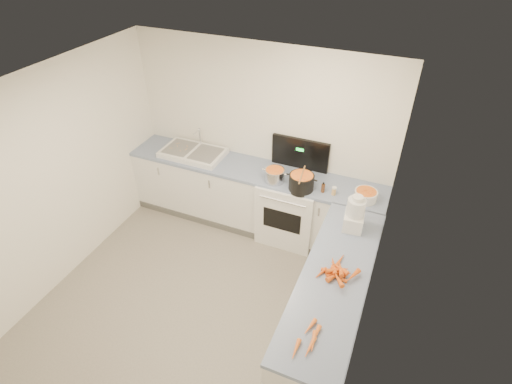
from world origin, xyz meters
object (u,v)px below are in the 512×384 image
at_px(extract_bottle, 323,188).
at_px(spice_jar, 334,191).
at_px(mixing_bowl, 366,196).
at_px(stove, 290,207).
at_px(black_pot, 301,183).
at_px(food_processor, 355,215).
at_px(steel_pot, 275,176).
at_px(sink, 193,153).

relative_size(extract_bottle, spice_jar, 1.25).
height_order(mixing_bowl, spice_jar, mixing_bowl).
height_order(stove, black_pot, stove).
bearing_deg(stove, extract_bottle, -16.69).
xyz_separation_m(stove, spice_jar, (0.57, -0.13, 0.51)).
relative_size(stove, mixing_bowl, 5.09).
relative_size(black_pot, food_processor, 0.73).
bearing_deg(steel_pot, stove, 36.80).
bearing_deg(spice_jar, black_pot, -174.36).
bearing_deg(black_pot, sink, 173.47).
bearing_deg(mixing_bowl, sink, 177.49).
bearing_deg(extract_bottle, steel_pot, -179.16).
height_order(sink, black_pot, sink).
distance_m(mixing_bowl, spice_jar, 0.37).
relative_size(steel_pot, extract_bottle, 2.25).
xyz_separation_m(spice_jar, food_processor, (0.33, -0.51, 0.13)).
xyz_separation_m(mixing_bowl, extract_bottle, (-0.50, -0.04, -0.01)).
bearing_deg(spice_jar, sink, 175.85).
distance_m(sink, mixing_bowl, 2.39).
distance_m(steel_pot, extract_bottle, 0.62).
height_order(extract_bottle, food_processor, food_processor).
relative_size(sink, food_processor, 2.07).
height_order(black_pot, extract_bottle, black_pot).
bearing_deg(mixing_bowl, steel_pot, -177.44).
relative_size(mixing_bowl, food_processor, 0.64).
height_order(stove, spice_jar, stove).
bearing_deg(stove, spice_jar, -12.97).
relative_size(steel_pot, food_processor, 0.61).
distance_m(stove, food_processor, 1.28).
bearing_deg(stove, mixing_bowl, -5.44).
relative_size(black_pot, mixing_bowl, 1.14).
distance_m(black_pot, extract_bottle, 0.27).
xyz_separation_m(steel_pot, food_processor, (1.09, -0.50, 0.11)).
bearing_deg(stove, steel_pot, -143.20).
distance_m(spice_jar, food_processor, 0.62).
relative_size(extract_bottle, food_processor, 0.27).
height_order(sink, steel_pot, sink).
distance_m(sink, extract_bottle, 1.89).
relative_size(steel_pot, spice_jar, 2.82).
height_order(steel_pot, mixing_bowl, steel_pot).
bearing_deg(stove, black_pot, -44.82).
relative_size(stove, sink, 1.58).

